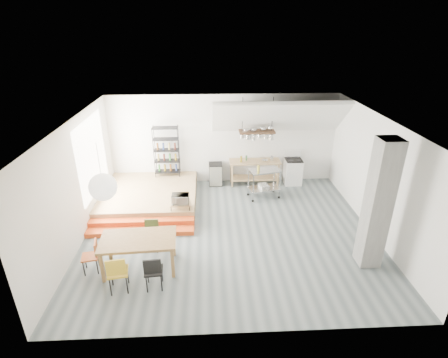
{
  "coord_description": "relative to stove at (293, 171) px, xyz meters",
  "views": [
    {
      "loc": [
        -0.57,
        -8.34,
        5.46
      ],
      "look_at": [
        -0.12,
        0.8,
        1.29
      ],
      "focal_mm": 28.0,
      "sensor_mm": 36.0,
      "label": 1
    }
  ],
  "objects": [
    {
      "name": "wall_right",
      "position": [
        1.5,
        -3.16,
        1.12
      ],
      "size": [
        0.04,
        7.0,
        3.2
      ],
      "primitive_type": "cube",
      "color": "silver",
      "rests_on": "ground"
    },
    {
      "name": "rolling_cart",
      "position": [
        -1.22,
        -1.06,
        0.17
      ],
      "size": [
        1.11,
        0.77,
        1.0
      ],
      "rotation": [
        0.0,
        0.0,
        0.22
      ],
      "color": "silver",
      "rests_on": "ground"
    },
    {
      "name": "wall_left",
      "position": [
        -6.5,
        -3.16,
        1.12
      ],
      "size": [
        0.04,
        7.0,
        3.2
      ],
      "primitive_type": "cube",
      "color": "silver",
      "rests_on": "ground"
    },
    {
      "name": "ceiling",
      "position": [
        -2.5,
        -3.16,
        2.72
      ],
      "size": [
        8.0,
        7.0,
        0.02
      ],
      "primitive_type": "cube",
      "color": "white",
      "rests_on": "wall_back"
    },
    {
      "name": "floor",
      "position": [
        -2.5,
        -3.16,
        -0.48
      ],
      "size": [
        8.0,
        8.0,
        0.0
      ],
      "primitive_type": "plane",
      "color": "#525D5F",
      "rests_on": "ground"
    },
    {
      "name": "pot_rack",
      "position": [
        -1.37,
        -0.23,
        1.5
      ],
      "size": [
        1.2,
        0.5,
        1.43
      ],
      "color": "#44281B",
      "rests_on": "ceiling"
    },
    {
      "name": "concrete_column",
      "position": [
        0.8,
        -4.66,
        1.12
      ],
      "size": [
        0.5,
        0.5,
        3.2
      ],
      "primitive_type": "cube",
      "color": "slate",
      "rests_on": "ground"
    },
    {
      "name": "window_pane",
      "position": [
        -6.48,
        -1.66,
        1.32
      ],
      "size": [
        0.02,
        2.5,
        2.2
      ],
      "primitive_type": "cube",
      "color": "white",
      "rests_on": "wall_left"
    },
    {
      "name": "chair_olive",
      "position": [
        -4.56,
        -3.81,
        0.0
      ],
      "size": [
        0.38,
        0.38,
        0.81
      ],
      "rotation": [
        0.0,
        0.0,
        -0.02
      ],
      "color": "#4B5B2B",
      "rests_on": "ground"
    },
    {
      "name": "kitchen_counter",
      "position": [
        -1.4,
        -0.01,
        0.15
      ],
      "size": [
        1.8,
        0.6,
        0.91
      ],
      "color": "#9D7C4E",
      "rests_on": "ground"
    },
    {
      "name": "step_lower",
      "position": [
        -5.0,
        -3.11,
        -0.41
      ],
      "size": [
        3.0,
        0.35,
        0.13
      ],
      "primitive_type": "cube",
      "color": "#CE4718",
      "rests_on": "ground"
    },
    {
      "name": "wire_shelving",
      "position": [
        -4.5,
        0.04,
        0.85
      ],
      "size": [
        0.88,
        0.38,
        1.8
      ],
      "color": "black",
      "rests_on": "platform"
    },
    {
      "name": "step_upper",
      "position": [
        -5.0,
        -2.76,
        -0.35
      ],
      "size": [
        3.0,
        0.35,
        0.27
      ],
      "primitive_type": "cube",
      "color": "#CE4718",
      "rests_on": "ground"
    },
    {
      "name": "microwave",
      "position": [
        -3.9,
        -2.41,
        0.22
      ],
      "size": [
        0.5,
        0.34,
        0.28
      ],
      "primitive_type": "imported",
      "rotation": [
        0.0,
        0.0,
        -0.0
      ],
      "color": "beige",
      "rests_on": "microwave_shelf"
    },
    {
      "name": "bowl",
      "position": [
        -1.05,
        -0.06,
        0.45
      ],
      "size": [
        0.21,
        0.21,
        0.05
      ],
      "primitive_type": "imported",
      "rotation": [
        0.0,
        0.0,
        -0.06
      ],
      "color": "silver",
      "rests_on": "kitchen_counter"
    },
    {
      "name": "slope_ceiling",
      "position": [
        -0.7,
        -0.26,
        2.07
      ],
      "size": [
        4.4,
        1.44,
        1.32
      ],
      "primitive_type": "cube",
      "rotation": [
        -0.73,
        0.0,
        0.0
      ],
      "color": "white",
      "rests_on": "wall_back"
    },
    {
      "name": "mini_fridge",
      "position": [
        -2.8,
        0.04,
        -0.08
      ],
      "size": [
        0.47,
        0.47,
        0.8
      ],
      "primitive_type": "cube",
      "color": "black",
      "rests_on": "ground"
    },
    {
      "name": "chair_red",
      "position": [
        -5.81,
        -4.66,
        0.0
      ],
      "size": [
        0.43,
        0.43,
        0.81
      ],
      "rotation": [
        0.0,
        0.0,
        -1.39
      ],
      "color": "#B44919",
      "rests_on": "ground"
    },
    {
      "name": "dining_table",
      "position": [
        -4.73,
        -4.6,
        0.26
      ],
      "size": [
        1.8,
        1.08,
        0.83
      ],
      "rotation": [
        0.0,
        0.0,
        0.06
      ],
      "color": "brown",
      "rests_on": "ground"
    },
    {
      "name": "stove",
      "position": [
        0.0,
        0.0,
        0.0
      ],
      "size": [
        0.6,
        0.6,
        1.18
      ],
      "color": "white",
      "rests_on": "ground"
    },
    {
      "name": "chair_mustard",
      "position": [
        -5.06,
        -5.41,
        0.08
      ],
      "size": [
        0.49,
        0.49,
        0.94
      ],
      "rotation": [
        0.0,
        0.0,
        3.3
      ],
      "color": "gold",
      "rests_on": "ground"
    },
    {
      "name": "microwave_shelf",
      "position": [
        -3.9,
        -2.41,
        0.07
      ],
      "size": [
        0.6,
        0.4,
        0.16
      ],
      "color": "#9D7C4E",
      "rests_on": "platform"
    },
    {
      "name": "platform",
      "position": [
        -5.0,
        -1.16,
        -0.28
      ],
      "size": [
        3.0,
        3.0,
        0.4
      ],
      "primitive_type": "cube",
      "color": "#9D7C4E",
      "rests_on": "ground"
    },
    {
      "name": "wall_back",
      "position": [
        -2.5,
        0.34,
        1.12
      ],
      "size": [
        8.0,
        0.04,
        3.2
      ],
      "primitive_type": "cube",
      "color": "silver",
      "rests_on": "ground"
    },
    {
      "name": "paper_lantern",
      "position": [
        -5.33,
        -4.64,
        1.72
      ],
      "size": [
        0.6,
        0.6,
        0.6
      ],
      "primitive_type": "sphere",
      "color": "white",
      "rests_on": "ceiling"
    },
    {
      "name": "chair_black",
      "position": [
        -4.31,
        -5.36,
        0.04
      ],
      "size": [
        0.43,
        0.43,
        0.87
      ],
      "rotation": [
        0.0,
        0.0,
        3.22
      ],
      "color": "black",
      "rests_on": "ground"
    }
  ]
}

